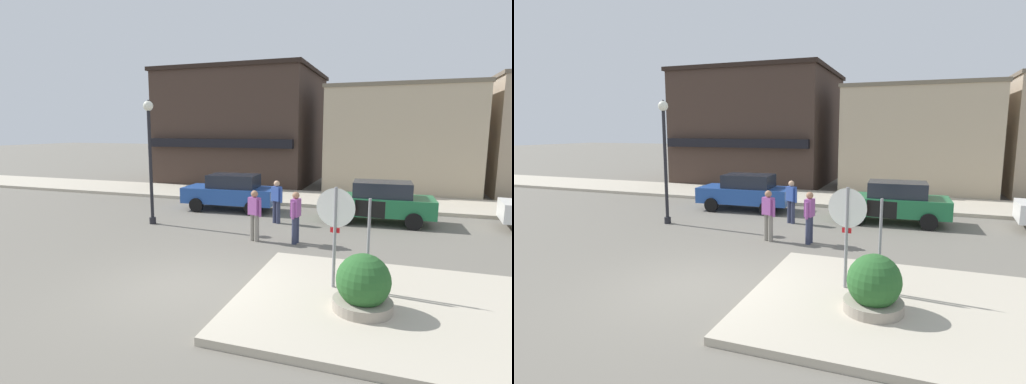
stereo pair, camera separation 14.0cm
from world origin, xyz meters
TOP-DOWN VIEW (x-y plane):
  - ground_plane at (0.00, 0.00)m, footprint 160.00×160.00m
  - sidewalk_corner at (4.55, 0.36)m, footprint 6.40×4.80m
  - kerb_far at (0.00, 12.06)m, footprint 80.00×4.00m
  - stop_sign at (3.14, 0.82)m, footprint 0.81×0.13m
  - one_way_sign at (3.83, 0.84)m, footprint 0.60×0.10m
  - planter at (3.82, -0.13)m, footprint 1.10×1.10m
  - lamp_post at (-4.18, 5.06)m, footprint 0.36×0.36m
  - parked_car_nearest at (-2.43, 8.44)m, footprint 4.08×2.03m
  - parked_car_second at (3.73, 8.05)m, footprint 4.06×2.00m
  - pedestrian_crossing_near at (1.46, 4.28)m, footprint 0.27×0.56m
  - pedestrian_crossing_far at (0.18, 4.12)m, footprint 0.54×0.34m
  - pedestrian_kerb_side at (0.15, 6.68)m, footprint 0.53×0.36m
  - building_corner_shop at (-5.53, 18.37)m, footprint 9.67×9.11m
  - building_storefront_left_near at (4.41, 16.59)m, footprint 7.97×5.10m

SIDE VIEW (x-z plane):
  - ground_plane at x=0.00m, z-range 0.00..0.00m
  - sidewalk_corner at x=4.55m, z-range 0.00..0.15m
  - kerb_far at x=0.00m, z-range 0.00..0.15m
  - planter at x=3.82m, z-range -0.05..1.17m
  - parked_car_nearest at x=-2.43m, z-range 0.03..1.59m
  - parked_car_second at x=3.73m, z-range 0.03..1.59m
  - pedestrian_crossing_near at x=1.46m, z-range 0.06..1.67m
  - pedestrian_crossing_far at x=0.18m, z-range 0.06..1.67m
  - pedestrian_kerb_side at x=0.15m, z-range 0.06..1.67m
  - one_way_sign at x=3.83m, z-range 0.28..2.38m
  - stop_sign at x=3.14m, z-range 0.37..2.67m
  - building_storefront_left_near at x=4.41m, z-range 0.00..5.87m
  - lamp_post at x=-4.18m, z-range 0.69..5.23m
  - building_corner_shop at x=-5.53m, z-range 0.00..7.25m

